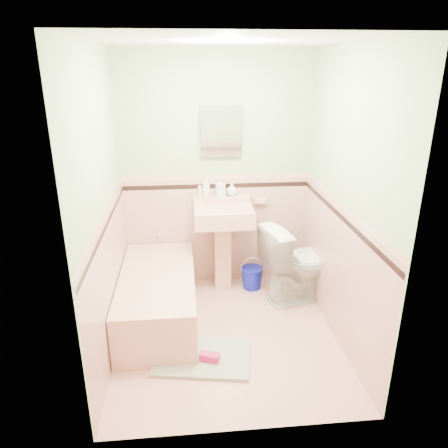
{
  "coord_description": "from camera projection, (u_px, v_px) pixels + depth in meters",
  "views": [
    {
      "loc": [
        -0.35,
        -3.3,
        2.35
      ],
      "look_at": [
        0.0,
        0.25,
        1.0
      ],
      "focal_mm": 34.11,
      "sensor_mm": 36.0,
      "label": 1
    }
  ],
  "objects": [
    {
      "name": "floor",
      "position": [
        227.0,
        335.0,
        3.93
      ],
      "size": [
        2.2,
        2.2,
        0.0
      ],
      "primitive_type": "plane",
      "color": "#E3A695",
      "rests_on": "ground"
    },
    {
      "name": "ceiling",
      "position": [
        227.0,
        41.0,
        3.05
      ],
      "size": [
        2.2,
        2.2,
        0.0
      ],
      "primitive_type": "plane",
      "rotation": [
        3.14,
        0.0,
        0.0
      ],
      "color": "white",
      "rests_on": "ground"
    },
    {
      "name": "wall_back",
      "position": [
        216.0,
        174.0,
        4.51
      ],
      "size": [
        2.5,
        0.0,
        2.5
      ],
      "primitive_type": "plane",
      "rotation": [
        1.57,
        0.0,
        0.0
      ],
      "color": "beige",
      "rests_on": "ground"
    },
    {
      "name": "wall_front",
      "position": [
        247.0,
        266.0,
        2.46
      ],
      "size": [
        2.5,
        0.0,
        2.5
      ],
      "primitive_type": "plane",
      "rotation": [
        -1.57,
        0.0,
        0.0
      ],
      "color": "beige",
      "rests_on": "ground"
    },
    {
      "name": "wall_left",
      "position": [
        103.0,
        210.0,
        3.4
      ],
      "size": [
        0.0,
        2.5,
        2.5
      ],
      "primitive_type": "plane",
      "rotation": [
        1.57,
        0.0,
        1.57
      ],
      "color": "beige",
      "rests_on": "ground"
    },
    {
      "name": "wall_right",
      "position": [
        345.0,
        203.0,
        3.58
      ],
      "size": [
        0.0,
        2.5,
        2.5
      ],
      "primitive_type": "plane",
      "rotation": [
        1.57,
        0.0,
        -1.57
      ],
      "color": "beige",
      "rests_on": "ground"
    },
    {
      "name": "wainscot_back",
      "position": [
        217.0,
        231.0,
        4.73
      ],
      "size": [
        2.0,
        0.0,
        2.0
      ],
      "primitive_type": "plane",
      "rotation": [
        1.57,
        0.0,
        0.0
      ],
      "color": "#E6AB9A",
      "rests_on": "ground"
    },
    {
      "name": "wainscot_front",
      "position": [
        245.0,
        357.0,
        2.71
      ],
      "size": [
        2.0,
        0.0,
        2.0
      ],
      "primitive_type": "plane",
      "rotation": [
        -1.57,
        0.0,
        0.0
      ],
      "color": "#E6AB9A",
      "rests_on": "ground"
    },
    {
      "name": "wainscot_left",
      "position": [
        112.0,
        282.0,
        3.63
      ],
      "size": [
        0.0,
        2.2,
        2.2
      ],
      "primitive_type": "plane",
      "rotation": [
        1.57,
        0.0,
        1.57
      ],
      "color": "#E6AB9A",
      "rests_on": "ground"
    },
    {
      "name": "wainscot_right",
      "position": [
        336.0,
        272.0,
        3.81
      ],
      "size": [
        0.0,
        2.2,
        2.2
      ],
      "primitive_type": "plane",
      "rotation": [
        1.57,
        0.0,
        -1.57
      ],
      "color": "#E6AB9A",
      "rests_on": "ground"
    },
    {
      "name": "accent_back",
      "position": [
        216.0,
        186.0,
        4.54
      ],
      "size": [
        2.0,
        0.0,
        2.0
      ],
      "primitive_type": "plane",
      "rotation": [
        1.57,
        0.0,
        0.0
      ],
      "color": "black",
      "rests_on": "ground"
    },
    {
      "name": "accent_front",
      "position": [
        246.0,
        284.0,
        2.53
      ],
      "size": [
        2.0,
        0.0,
        2.0
      ],
      "primitive_type": "plane",
      "rotation": [
        -1.57,
        0.0,
        0.0
      ],
      "color": "black",
      "rests_on": "ground"
    },
    {
      "name": "accent_left",
      "position": [
        107.0,
        225.0,
        3.44
      ],
      "size": [
        0.0,
        2.2,
        2.2
      ],
      "primitive_type": "plane",
      "rotation": [
        1.57,
        0.0,
        1.57
      ],
      "color": "black",
      "rests_on": "ground"
    },
    {
      "name": "accent_right",
      "position": [
        341.0,
        217.0,
        3.62
      ],
      "size": [
        0.0,
        2.2,
        2.2
      ],
      "primitive_type": "plane",
      "rotation": [
        1.57,
        0.0,
        -1.57
      ],
      "color": "black",
      "rests_on": "ground"
    },
    {
      "name": "cap_back",
      "position": [
        216.0,
        177.0,
        4.51
      ],
      "size": [
        2.0,
        0.0,
        2.0
      ],
      "primitive_type": "plane",
      "rotation": [
        1.57,
        0.0,
        0.0
      ],
      "color": "#E39F92",
      "rests_on": "ground"
    },
    {
      "name": "cap_front",
      "position": [
        246.0,
        269.0,
        2.49
      ],
      "size": [
        2.0,
        0.0,
        2.0
      ],
      "primitive_type": "plane",
      "rotation": [
        -1.57,
        0.0,
        0.0
      ],
      "color": "#E39F92",
      "rests_on": "ground"
    },
    {
      "name": "cap_left",
      "position": [
        105.0,
        214.0,
        3.41
      ],
      "size": [
        0.0,
        2.2,
        2.2
      ],
      "primitive_type": "plane",
      "rotation": [
        1.57,
        0.0,
        1.57
      ],
      "color": "#E39F92",
      "rests_on": "ground"
    },
    {
      "name": "cap_right",
      "position": [
        342.0,
        206.0,
        3.59
      ],
      "size": [
        0.0,
        2.2,
        2.2
      ],
      "primitive_type": "plane",
      "rotation": [
        1.57,
        0.0,
        -1.57
      ],
      "color": "#E39F92",
      "rests_on": "ground"
    },
    {
      "name": "bathtub",
      "position": [
        158.0,
        298.0,
        4.1
      ],
      "size": [
        0.7,
        1.5,
        0.45
      ],
      "primitive_type": "cube",
      "color": "#DEA08E",
      "rests_on": "floor"
    },
    {
      "name": "tub_faucet",
      "position": [
        159.0,
        232.0,
        4.63
      ],
      "size": [
        0.04,
        0.12,
        0.04
      ],
      "primitive_type": "cylinder",
      "rotation": [
        1.57,
        0.0,
        0.0
      ],
      "color": "silver",
      "rests_on": "wall_back"
    },
    {
      "name": "sink",
      "position": [
        223.0,
        249.0,
        4.57
      ],
      "size": [
        0.61,
        0.5,
        0.96
      ],
      "primitive_type": null,
      "color": "#DEA08E",
      "rests_on": "floor"
    },
    {
      "name": "sink_faucet",
      "position": [
        222.0,
        203.0,
        4.53
      ],
      "size": [
        0.02,
        0.02,
        0.1
      ],
      "primitive_type": "cylinder",
      "color": "silver",
      "rests_on": "sink"
    },
    {
      "name": "medicine_cabinet",
      "position": [
        221.0,
        131.0,
        4.33
      ],
      "size": [
        0.36,
        0.04,
        0.45
      ],
      "primitive_type": "cube",
      "color": "white",
      "rests_on": "wall_back"
    },
    {
      "name": "soap_dish",
      "position": [
        260.0,
        201.0,
        4.62
      ],
      "size": [
        0.13,
        0.08,
        0.04
      ],
      "primitive_type": "cube",
      "color": "#DEA08E",
      "rests_on": "wall_back"
    },
    {
      "name": "soap_bottle_left",
      "position": [
        206.0,
        186.0,
        4.49
      ],
      "size": [
        0.11,
        0.11,
        0.22
      ],
      "primitive_type": "imported",
      "rotation": [
        0.0,
        0.0,
        0.32
      ],
      "color": "#B2B2B2",
      "rests_on": "sink"
    },
    {
      "name": "soap_bottle_mid",
      "position": [
        220.0,
        187.0,
        4.5
      ],
      "size": [
        0.1,
        0.1,
        0.2
      ],
      "primitive_type": "imported",
      "rotation": [
        0.0,
        0.0,
        0.07
      ],
      "color": "#B2B2B2",
      "rests_on": "sink"
    },
    {
      "name": "soap_bottle_right",
      "position": [
        232.0,
        189.0,
        4.53
      ],
      "size": [
        0.11,
        0.11,
        0.14
      ],
      "primitive_type": "imported",
      "rotation": [
        0.0,
        0.0,
        -0.01
      ],
      "color": "#B2B2B2",
      "rests_on": "sink"
    },
    {
      "name": "tube",
      "position": [
        200.0,
        191.0,
        4.5
      ],
      "size": [
        0.05,
        0.05,
        0.12
      ],
      "primitive_type": "cylinder",
      "rotation": [
        0.0,
        0.0,
        0.41
      ],
      "color": "white",
      "rests_on": "sink"
    },
    {
      "name": "toilet",
      "position": [
        301.0,
        262.0,
        4.4
      ],
      "size": [
        0.92,
        0.68,
        0.84
      ],
      "primitive_type": "imported",
      "rotation": [
        0.0,
        0.0,
        1.85
      ],
      "color": "white",
      "rests_on": "floor"
    },
    {
      "name": "bucket",
      "position": [
        252.0,
        278.0,
        4.71
      ],
      "size": [
        0.3,
        0.3,
        0.24
      ],
      "primitive_type": null,
      "rotation": [
        0.0,
        0.0,
        0.3
      ],
      "color": "#0A1299",
      "rests_on": "floor"
    },
    {
      "name": "bath_mat",
      "position": [
        202.0,
        357.0,
        3.6
      ],
      "size": [
        0.87,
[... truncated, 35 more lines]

